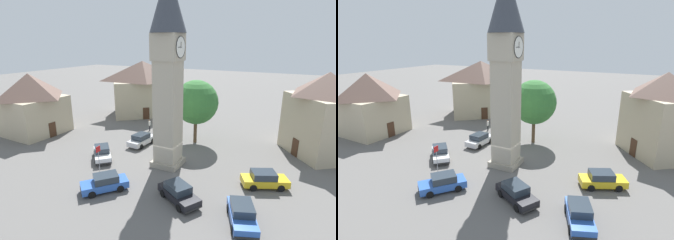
{
  "view_description": "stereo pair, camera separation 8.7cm",
  "coord_description": "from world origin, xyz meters",
  "views": [
    {
      "loc": [
        23.26,
        12.06,
        12.83
      ],
      "look_at": [
        0.0,
        0.0,
        5.08
      ],
      "focal_mm": 28.14,
      "sensor_mm": 36.0,
      "label": 1
    },
    {
      "loc": [
        23.22,
        12.13,
        12.83
      ],
      "look_at": [
        0.0,
        0.0,
        5.08
      ],
      "focal_mm": 28.14,
      "sensor_mm": 36.0,
      "label": 2
    }
  ],
  "objects": [
    {
      "name": "car_black_far",
      "position": [
        -3.53,
        -5.69,
        0.76
      ],
      "size": [
        4.24,
        2.04,
        1.53
      ],
      "color": "silver",
      "rests_on": "ground"
    },
    {
      "name": "clock_tower",
      "position": [
        0.0,
        0.0,
        11.51
      ],
      "size": [
        3.55,
        3.55,
        19.7
      ],
      "color": "gray",
      "rests_on": "ground"
    },
    {
      "name": "ground_plane",
      "position": [
        0.0,
        0.0,
        0.0
      ],
      "size": [
        200.0,
        200.0,
        0.0
      ],
      "primitive_type": "plane",
      "color": "#605E5B"
    },
    {
      "name": "pedestrian",
      "position": [
        -9.03,
        -7.81,
        1.01
      ],
      "size": [
        0.54,
        0.32,
        1.69
      ],
      "color": "black",
      "rests_on": "ground"
    },
    {
      "name": "building_corner_back",
      "position": [
        -16.81,
        -13.85,
        4.95
      ],
      "size": [
        13.01,
        13.41,
        9.68
      ],
      "color": "tan",
      "rests_on": "ground"
    },
    {
      "name": "building_terrace_right",
      "position": [
        -0.47,
        -22.35,
        4.45
      ],
      "size": [
        8.02,
        8.29,
        8.7
      ],
      "color": "tan",
      "rests_on": "ground"
    },
    {
      "name": "car_red_corner",
      "position": [
        7.24,
        -2.62,
        0.76
      ],
      "size": [
        4.25,
        3.93,
        1.53
      ],
      "color": "#2D5BB7",
      "rests_on": "ground"
    },
    {
      "name": "car_silver_kerb",
      "position": [
        0.01,
        9.97,
        0.76
      ],
      "size": [
        3.31,
        4.45,
        1.53
      ],
      "color": "gold",
      "rests_on": "ground"
    },
    {
      "name": "building_shop_left",
      "position": [
        -10.65,
        14.5,
        4.97
      ],
      "size": [
        9.88,
        9.57,
        9.74
      ],
      "color": "tan",
      "rests_on": "ground"
    },
    {
      "name": "car_green_alley",
      "position": [
        2.19,
        -7.31,
        0.76
      ],
      "size": [
        4.12,
        4.1,
        1.53
      ],
      "color": "white",
      "rests_on": "ground"
    },
    {
      "name": "car_white_side",
      "position": [
        5.68,
        3.93,
        0.76
      ],
      "size": [
        3.54,
        4.41,
        1.53
      ],
      "color": "black",
      "rests_on": "ground"
    },
    {
      "name": "tree",
      "position": [
        -7.66,
        0.09,
        5.45
      ],
      "size": [
        5.69,
        5.69,
        8.31
      ],
      "color": "brown",
      "rests_on": "ground"
    },
    {
      "name": "car_blue_kerb",
      "position": [
        6.07,
        9.26,
        0.76
      ],
      "size": [
        4.46,
        3.1,
        1.53
      ],
      "color": "#2D5BB7",
      "rests_on": "ground"
    },
    {
      "name": "road_sign",
      "position": [
        4.71,
        -5.5,
        1.9
      ],
      "size": [
        0.6,
        0.07,
        2.8
      ],
      "color": "gray",
      "rests_on": "ground"
    }
  ]
}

